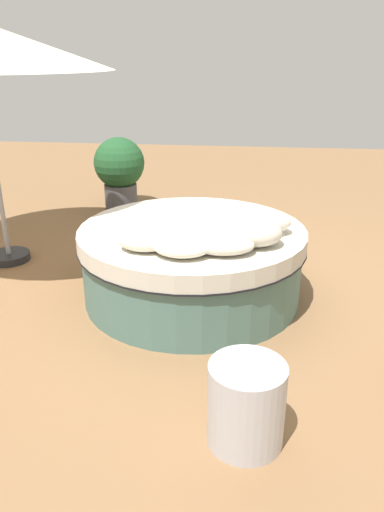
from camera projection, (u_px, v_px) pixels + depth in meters
ground_plane at (192, 295)px, 4.56m from camera, size 16.00×16.00×0.00m
round_bed at (192, 262)px, 4.43m from camera, size 2.01×2.01×0.66m
throw_pillow_0 at (145, 240)px, 3.80m from camera, size 0.43×0.31×0.16m
throw_pillow_1 at (182, 245)px, 3.72m from camera, size 0.46×0.40×0.14m
throw_pillow_2 at (222, 244)px, 3.75m from camera, size 0.51×0.34×0.14m
throw_pillow_3 at (253, 233)px, 3.89m from camera, size 0.46×0.38×0.21m
throw_pillow_4 at (260, 221)px, 4.16m from camera, size 0.52×0.32×0.21m
planter at (119, 168)px, 6.99m from camera, size 0.72×0.72×1.00m
side_table at (246, 404)px, 2.77m from camera, size 0.44×0.44×0.51m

